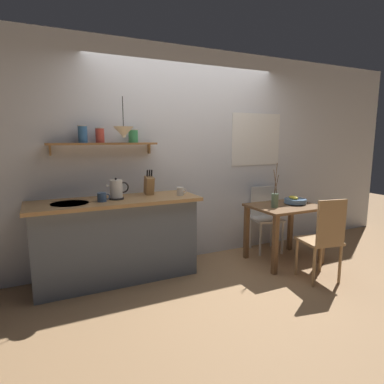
{
  "coord_description": "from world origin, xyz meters",
  "views": [
    {
      "loc": [
        -1.72,
        -3.17,
        1.58
      ],
      "look_at": [
        -0.1,
        0.25,
        0.95
      ],
      "focal_mm": 30.09,
      "sensor_mm": 36.0,
      "label": 1
    }
  ],
  "objects_px": {
    "fruit_bowl": "(295,201)",
    "electric_kettle": "(117,190)",
    "twig_vase": "(275,200)",
    "dining_table": "(284,216)",
    "pendant_lamp": "(124,132)",
    "coffee_mug_by_sink": "(102,197)",
    "dining_chair_near": "(324,236)",
    "coffee_mug_spare": "(180,191)",
    "knife_block": "(149,185)",
    "dining_chair_far": "(265,215)"
  },
  "relations": [
    {
      "from": "dining_chair_far",
      "to": "knife_block",
      "type": "height_order",
      "value": "knife_block"
    },
    {
      "from": "knife_block",
      "to": "dining_chair_near",
      "type": "bearing_deg",
      "value": -35.3
    },
    {
      "from": "fruit_bowl",
      "to": "coffee_mug_by_sink",
      "type": "height_order",
      "value": "coffee_mug_by_sink"
    },
    {
      "from": "electric_kettle",
      "to": "coffee_mug_by_sink",
      "type": "bearing_deg",
      "value": -156.31
    },
    {
      "from": "dining_table",
      "to": "fruit_bowl",
      "type": "xyz_separation_m",
      "value": [
        0.17,
        0.01,
        0.18
      ]
    },
    {
      "from": "dining_table",
      "to": "dining_chair_far",
      "type": "bearing_deg",
      "value": 83.39
    },
    {
      "from": "dining_chair_far",
      "to": "pendant_lamp",
      "type": "xyz_separation_m",
      "value": [
        -2.02,
        -0.16,
        1.14
      ]
    },
    {
      "from": "fruit_bowl",
      "to": "electric_kettle",
      "type": "distance_m",
      "value": 2.27
    },
    {
      "from": "coffee_mug_spare",
      "to": "dining_table",
      "type": "bearing_deg",
      "value": -11.46
    },
    {
      "from": "electric_kettle",
      "to": "coffee_mug_by_sink",
      "type": "height_order",
      "value": "electric_kettle"
    },
    {
      "from": "dining_chair_near",
      "to": "fruit_bowl",
      "type": "relative_size",
      "value": 3.41
    },
    {
      "from": "electric_kettle",
      "to": "pendant_lamp",
      "type": "height_order",
      "value": "pendant_lamp"
    },
    {
      "from": "dining_table",
      "to": "twig_vase",
      "type": "distance_m",
      "value": 0.31
    },
    {
      "from": "coffee_mug_by_sink",
      "to": "coffee_mug_spare",
      "type": "relative_size",
      "value": 1.12
    },
    {
      "from": "dining_table",
      "to": "coffee_mug_spare",
      "type": "bearing_deg",
      "value": 168.54
    },
    {
      "from": "knife_block",
      "to": "electric_kettle",
      "type": "bearing_deg",
      "value": -165.25
    },
    {
      "from": "dining_chair_far",
      "to": "twig_vase",
      "type": "distance_m",
      "value": 0.66
    },
    {
      "from": "twig_vase",
      "to": "coffee_mug_by_sink",
      "type": "height_order",
      "value": "twig_vase"
    },
    {
      "from": "dining_table",
      "to": "coffee_mug_by_sink",
      "type": "bearing_deg",
      "value": 172.69
    },
    {
      "from": "electric_kettle",
      "to": "fruit_bowl",
      "type": "bearing_deg",
      "value": -9.0
    },
    {
      "from": "dining_chair_near",
      "to": "coffee_mug_spare",
      "type": "height_order",
      "value": "coffee_mug_spare"
    },
    {
      "from": "knife_block",
      "to": "pendant_lamp",
      "type": "distance_m",
      "value": 0.7
    },
    {
      "from": "coffee_mug_spare",
      "to": "dining_chair_far",
      "type": "bearing_deg",
      "value": 8.0
    },
    {
      "from": "fruit_bowl",
      "to": "electric_kettle",
      "type": "height_order",
      "value": "electric_kettle"
    },
    {
      "from": "dining_table",
      "to": "pendant_lamp",
      "type": "height_order",
      "value": "pendant_lamp"
    },
    {
      "from": "dining_chair_near",
      "to": "twig_vase",
      "type": "height_order",
      "value": "twig_vase"
    },
    {
      "from": "fruit_bowl",
      "to": "electric_kettle",
      "type": "bearing_deg",
      "value": 171.0
    },
    {
      "from": "fruit_bowl",
      "to": "dining_chair_far",
      "type": "bearing_deg",
      "value": 104.42
    },
    {
      "from": "twig_vase",
      "to": "knife_block",
      "type": "relative_size",
      "value": 1.84
    },
    {
      "from": "dining_chair_near",
      "to": "electric_kettle",
      "type": "relative_size",
      "value": 3.87
    },
    {
      "from": "electric_kettle",
      "to": "knife_block",
      "type": "xyz_separation_m",
      "value": [
        0.4,
        0.11,
        0.01
      ]
    },
    {
      "from": "fruit_bowl",
      "to": "coffee_mug_spare",
      "type": "xyz_separation_m",
      "value": [
        -1.51,
        0.26,
        0.19
      ]
    },
    {
      "from": "knife_block",
      "to": "coffee_mug_by_sink",
      "type": "height_order",
      "value": "knife_block"
    },
    {
      "from": "fruit_bowl",
      "to": "coffee_mug_by_sink",
      "type": "xyz_separation_m",
      "value": [
        -2.39,
        0.28,
        0.19
      ]
    },
    {
      "from": "coffee_mug_by_sink",
      "to": "coffee_mug_spare",
      "type": "bearing_deg",
      "value": -0.93
    },
    {
      "from": "twig_vase",
      "to": "electric_kettle",
      "type": "height_order",
      "value": "twig_vase"
    },
    {
      "from": "dining_table",
      "to": "electric_kettle",
      "type": "relative_size",
      "value": 3.47
    },
    {
      "from": "coffee_mug_spare",
      "to": "dining_chair_near",
      "type": "bearing_deg",
      "value": -36.08
    },
    {
      "from": "dining_table",
      "to": "coffee_mug_spare",
      "type": "relative_size",
      "value": 7.17
    },
    {
      "from": "twig_vase",
      "to": "knife_block",
      "type": "distance_m",
      "value": 1.55
    },
    {
      "from": "coffee_mug_by_sink",
      "to": "pendant_lamp",
      "type": "relative_size",
      "value": 0.31
    },
    {
      "from": "coffee_mug_by_sink",
      "to": "knife_block",
      "type": "bearing_deg",
      "value": 17.49
    },
    {
      "from": "dining_chair_near",
      "to": "coffee_mug_by_sink",
      "type": "bearing_deg",
      "value": 156.28
    },
    {
      "from": "dining_table",
      "to": "electric_kettle",
      "type": "distance_m",
      "value": 2.13
    },
    {
      "from": "pendant_lamp",
      "to": "dining_table",
      "type": "bearing_deg",
      "value": -8.82
    },
    {
      "from": "dining_chair_near",
      "to": "coffee_mug_by_sink",
      "type": "distance_m",
      "value": 2.43
    },
    {
      "from": "knife_block",
      "to": "coffee_mug_by_sink",
      "type": "bearing_deg",
      "value": -162.51
    },
    {
      "from": "dining_table",
      "to": "coffee_mug_spare",
      "type": "distance_m",
      "value": 1.41
    },
    {
      "from": "coffee_mug_spare",
      "to": "pendant_lamp",
      "type": "bearing_deg",
      "value": 176.86
    },
    {
      "from": "knife_block",
      "to": "coffee_mug_spare",
      "type": "height_order",
      "value": "knife_block"
    }
  ]
}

